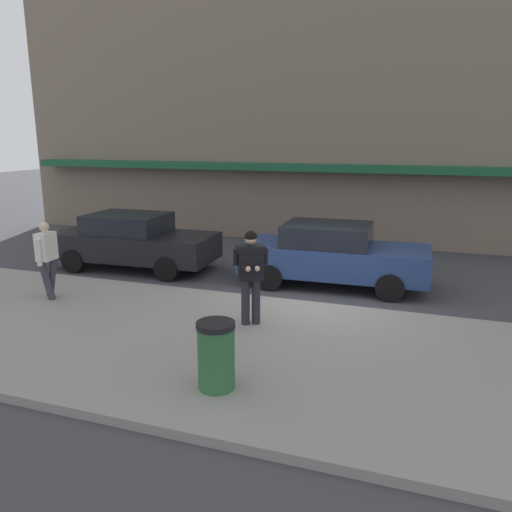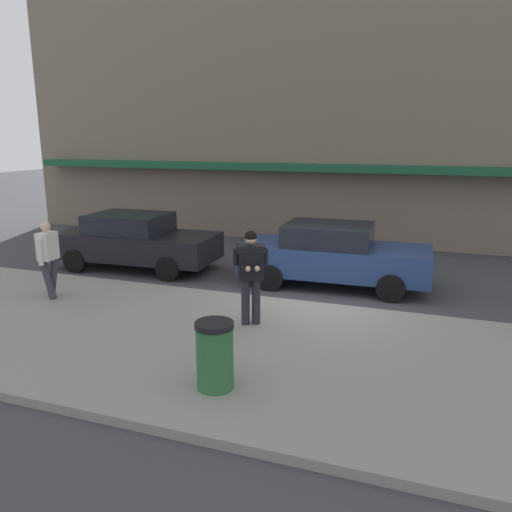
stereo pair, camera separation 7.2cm
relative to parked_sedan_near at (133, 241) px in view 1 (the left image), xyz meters
The scene contains 9 objects.
ground_plane 5.60m from the parked_sedan_near, 14.51° to the right, with size 80.00×80.00×0.00m, color #3D3D42.
sidewalk 7.68m from the parked_sedan_near, 33.66° to the right, with size 32.00×5.30×0.14m, color gray.
curb_paint_line 6.55m from the parked_sedan_near, 11.88° to the right, with size 28.00×0.12×0.01m, color silver.
storefront_facade 11.77m from the parked_sedan_near, 48.15° to the left, with size 28.00×4.70×15.39m.
parked_sedan_near is the anchor object (origin of this frame).
parked_sedan_mid 5.52m from the parked_sedan_near, ahead, with size 4.55×2.04×1.54m.
man_texting_on_phone 5.69m from the parked_sedan_near, 35.22° to the right, with size 0.63×0.65×1.81m.
pedestrian_in_light_coat 3.25m from the parked_sedan_near, 91.25° to the right, with size 0.35×0.60×1.70m.
trash_bin 7.63m from the parked_sedan_near, 48.93° to the right, with size 0.55×0.55×0.98m.
Camera 1 is at (2.28, -10.26, 3.60)m, focal length 35.00 mm.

